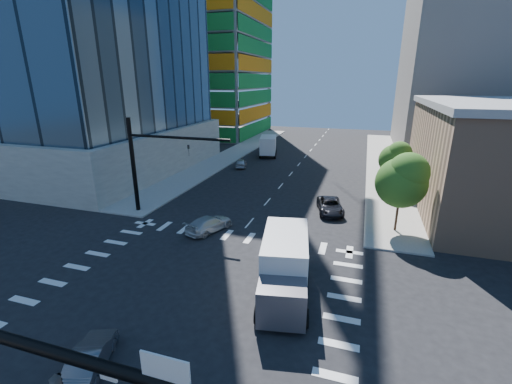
% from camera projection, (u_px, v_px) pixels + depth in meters
% --- Properties ---
extents(ground, '(160.00, 160.00, 0.00)m').
position_uv_depth(ground, '(185.00, 299.00, 20.30)').
color(ground, black).
rests_on(ground, ground).
extents(road_markings, '(20.00, 20.00, 0.01)m').
position_uv_depth(road_markings, '(185.00, 299.00, 20.30)').
color(road_markings, silver).
rests_on(road_markings, ground).
extents(sidewalk_ne, '(5.00, 60.00, 0.15)m').
position_uv_depth(sidewalk_ne, '(383.00, 164.00, 52.95)').
color(sidewalk_ne, gray).
rests_on(sidewalk_ne, ground).
extents(sidewalk_nw, '(5.00, 60.00, 0.15)m').
position_uv_depth(sidewalk_nw, '(233.00, 154.00, 60.12)').
color(sidewalk_nw, gray).
rests_on(sidewalk_nw, ground).
extents(construction_building, '(25.16, 34.50, 70.60)m').
position_uv_depth(construction_building, '(204.00, 23.00, 76.64)').
color(construction_building, gray).
rests_on(construction_building, ground).
extents(bg_building_ne, '(24.00, 30.00, 28.00)m').
position_uv_depth(bg_building_ne, '(480.00, 70.00, 58.06)').
color(bg_building_ne, slate).
rests_on(bg_building_ne, ground).
extents(signal_mast_nw, '(10.20, 0.40, 9.00)m').
position_uv_depth(signal_mast_nw, '(146.00, 158.00, 31.89)').
color(signal_mast_nw, black).
rests_on(signal_mast_nw, sidewalk_nw).
extents(tree_south, '(4.16, 4.16, 6.82)m').
position_uv_depth(tree_south, '(404.00, 180.00, 27.83)').
color(tree_south, '#382316').
rests_on(tree_south, sidewalk_ne).
extents(tree_north, '(3.54, 3.52, 5.78)m').
position_uv_depth(tree_north, '(396.00, 158.00, 38.83)').
color(tree_north, '#382316').
rests_on(tree_north, sidewalk_ne).
extents(car_nb_far, '(3.32, 5.30, 1.36)m').
position_uv_depth(car_nb_far, '(330.00, 206.00, 33.46)').
color(car_nb_far, black).
rests_on(car_nb_far, ground).
extents(car_sb_near, '(3.37, 4.90, 1.32)m').
position_uv_depth(car_sb_near, '(209.00, 224.00, 29.36)').
color(car_sb_near, silver).
rests_on(car_sb_near, ground).
extents(car_sb_mid, '(2.54, 4.04, 1.28)m').
position_uv_depth(car_sb_mid, '(241.00, 163.00, 50.96)').
color(car_sb_mid, '#B3B4BB').
rests_on(car_sb_mid, ground).
extents(car_sb_cross, '(2.58, 3.95, 1.23)m').
position_uv_depth(car_sb_cross, '(91.00, 357.00, 15.25)').
color(car_sb_cross, '#55545A').
rests_on(car_sb_cross, ground).
extents(box_truck_near, '(4.04, 7.12, 3.52)m').
position_uv_depth(box_truck_near, '(284.00, 273.00, 20.13)').
color(box_truck_near, black).
rests_on(box_truck_near, ground).
extents(box_truck_far, '(4.10, 6.90, 3.38)m').
position_uv_depth(box_truck_far, '(268.00, 147.00, 59.02)').
color(box_truck_far, black).
rests_on(box_truck_far, ground).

